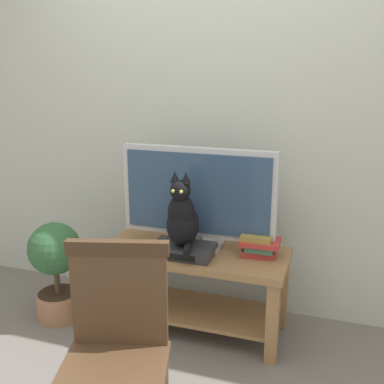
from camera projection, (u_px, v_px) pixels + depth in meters
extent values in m
plane|color=slate|center=(164.00, 384.00, 2.48)|extent=(12.00, 12.00, 0.00)
cube|color=#B7BCB2|center=(218.00, 107.00, 3.06)|extent=(7.00, 0.12, 2.80)
cube|color=olive|center=(195.00, 254.00, 2.88)|extent=(1.17, 0.51, 0.04)
cube|color=olive|center=(105.00, 295.00, 2.93)|extent=(0.07, 0.07, 0.50)
cube|color=olive|center=(272.00, 323.00, 2.61)|extent=(0.07, 0.07, 0.50)
cube|color=olive|center=(133.00, 269.00, 3.30)|extent=(0.07, 0.07, 0.50)
cube|color=olive|center=(282.00, 291.00, 2.98)|extent=(0.07, 0.07, 0.50)
cube|color=olive|center=(194.00, 309.00, 2.98)|extent=(1.07, 0.43, 0.02)
cube|color=#B7B7BC|center=(198.00, 244.00, 2.93)|extent=(0.31, 0.20, 0.03)
cube|color=#B7B7BC|center=(198.00, 239.00, 2.92)|extent=(0.06, 0.04, 0.05)
cube|color=#B7B7BC|center=(198.00, 192.00, 2.84)|extent=(0.98, 0.05, 0.56)
cube|color=navy|center=(196.00, 194.00, 2.81)|extent=(0.92, 0.01, 0.50)
sphere|color=#2672F2|center=(272.00, 243.00, 2.74)|extent=(0.01, 0.01, 0.01)
cube|color=#2D2D30|center=(183.00, 250.00, 2.80)|extent=(0.38, 0.23, 0.07)
cube|color=black|center=(176.00, 257.00, 2.69)|extent=(0.23, 0.01, 0.03)
ellipsoid|color=black|center=(183.00, 225.00, 2.75)|extent=(0.19, 0.22, 0.26)
ellipsoid|color=black|center=(181.00, 213.00, 2.71)|extent=(0.16, 0.14, 0.23)
sphere|color=black|center=(180.00, 191.00, 2.66)|extent=(0.12, 0.12, 0.12)
cone|color=black|center=(175.00, 177.00, 2.65)|extent=(0.06, 0.06, 0.07)
cone|color=black|center=(186.00, 178.00, 2.63)|extent=(0.06, 0.06, 0.07)
sphere|color=#B2C64C|center=(173.00, 191.00, 2.61)|extent=(0.02, 0.02, 0.02)
sphere|color=#B2C64C|center=(181.00, 192.00, 2.60)|extent=(0.02, 0.02, 0.02)
cylinder|color=black|center=(188.00, 247.00, 2.69)|extent=(0.09, 0.18, 0.04)
cube|color=#513823|center=(112.00, 375.00, 1.84)|extent=(0.53, 0.53, 0.04)
cube|color=#513823|center=(119.00, 293.00, 1.96)|extent=(0.41, 0.15, 0.48)
cube|color=#412C1C|center=(117.00, 248.00, 1.90)|extent=(0.43, 0.16, 0.06)
cube|color=#B2332D|center=(258.00, 252.00, 2.79)|extent=(0.22, 0.15, 0.04)
cube|color=#38664C|center=(260.00, 246.00, 2.79)|extent=(0.17, 0.18, 0.03)
cube|color=#B2332D|center=(260.00, 242.00, 2.77)|extent=(0.24, 0.19, 0.03)
cube|color=olive|center=(257.00, 237.00, 2.77)|extent=(0.19, 0.16, 0.03)
cylinder|color=#9E6B4C|center=(59.00, 305.00, 3.13)|extent=(0.29, 0.29, 0.18)
cylinder|color=#332319|center=(58.00, 294.00, 3.11)|extent=(0.27, 0.27, 0.02)
cylinder|color=#4C3823|center=(57.00, 280.00, 3.08)|extent=(0.04, 0.04, 0.18)
sphere|color=#2D5B33|center=(54.00, 249.00, 3.02)|extent=(0.35, 0.35, 0.35)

